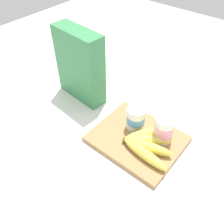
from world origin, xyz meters
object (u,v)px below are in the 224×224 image
cutting_board (137,139)px  yogurt_cup_front (136,118)px  yogurt_cup_back (164,129)px  banana_bunch (148,142)px  cereal_box (80,66)px

cutting_board → yogurt_cup_front: bearing=134.8°
yogurt_cup_back → banana_bunch: (-0.02, -0.06, -0.03)m
yogurt_cup_back → yogurt_cup_front: bearing=-173.4°
banana_bunch → yogurt_cup_back: bearing=69.1°
cutting_board → yogurt_cup_back: bearing=34.3°
cutting_board → cereal_box: 0.35m
yogurt_cup_front → banana_bunch: (0.08, -0.04, -0.02)m
yogurt_cup_front → banana_bunch: yogurt_cup_front is taller
cereal_box → yogurt_cup_front: 0.30m
cereal_box → banana_bunch: 0.39m
yogurt_cup_back → banana_bunch: yogurt_cup_back is taller
banana_bunch → cutting_board: bearing=168.8°
yogurt_cup_back → banana_bunch: bearing=-110.9°
yogurt_cup_front → cereal_box: bearing=174.9°
cutting_board → banana_bunch: banana_bunch is taller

